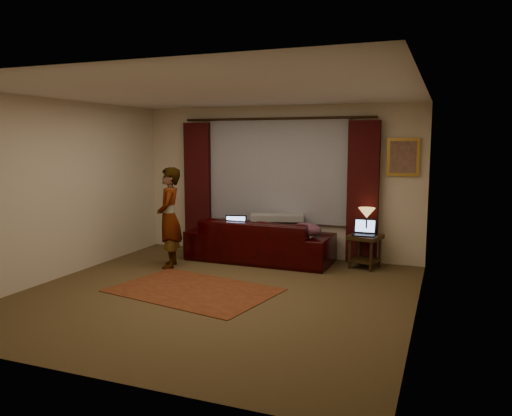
{
  "coord_description": "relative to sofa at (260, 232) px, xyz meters",
  "views": [
    {
      "loc": [
        2.78,
        -5.73,
        1.99
      ],
      "look_at": [
        0.1,
        1.2,
        1.0
      ],
      "focal_mm": 35.0,
      "sensor_mm": 36.0,
      "label": 1
    }
  ],
  "objects": [
    {
      "name": "sofa",
      "position": [
        0.0,
        0.0,
        0.0
      ],
      "size": [
        2.43,
        1.08,
        0.98
      ],
      "primitive_type": "imported",
      "rotation": [
        0.0,
        0.0,
        3.13
      ],
      "color": "black",
      "rests_on": "floor"
    },
    {
      "name": "laptop_sofa",
      "position": [
        -0.39,
        -0.16,
        0.13
      ],
      "size": [
        0.45,
        0.47,
        0.26
      ],
      "primitive_type": null,
      "rotation": [
        0.0,
        0.0,
        0.26
      ],
      "color": "black",
      "rests_on": "sofa"
    },
    {
      "name": "picture_frame",
      "position": [
        2.22,
        0.52,
        1.26
      ],
      "size": [
        0.5,
        0.04,
        0.6
      ],
      "primitive_type": "cube",
      "color": "gold",
      "rests_on": "wall_back"
    },
    {
      "name": "throw_blanket",
      "position": [
        0.23,
        0.22,
        0.49
      ],
      "size": [
        0.95,
        0.6,
        0.1
      ],
      "primitive_type": "cube",
      "rotation": [
        0.0,
        0.0,
        0.3
      ],
      "color": "gray",
      "rests_on": "sofa"
    },
    {
      "name": "sheer_curtain",
      "position": [
        0.12,
        0.49,
        1.01
      ],
      "size": [
        2.5,
        0.05,
        1.8
      ],
      "primitive_type": "cube",
      "color": "gray",
      "rests_on": "wall_back"
    },
    {
      "name": "tiffany_lamp",
      "position": [
        1.73,
        0.21,
        0.26
      ],
      "size": [
        0.32,
        0.32,
        0.42
      ],
      "primitive_type": null,
      "rotation": [
        0.0,
        0.0,
        -0.24
      ],
      "color": "olive",
      "rests_on": "end_table"
    },
    {
      "name": "drape_left",
      "position": [
        -1.38,
        0.44,
        0.69
      ],
      "size": [
        0.5,
        0.14,
        2.3
      ],
      "primitive_type": "cube",
      "color": "#320A09",
      "rests_on": "floor"
    },
    {
      "name": "curtain_rod",
      "position": [
        0.12,
        0.44,
        1.89
      ],
      "size": [
        0.04,
        0.04,
        3.4
      ],
      "primitive_type": "cylinder",
      "color": "black",
      "rests_on": "wall_back"
    },
    {
      "name": "floor",
      "position": [
        0.12,
        -1.95,
        -0.49
      ],
      "size": [
        5.0,
        5.0,
        0.01
      ],
      "primitive_type": "cube",
      "color": "brown",
      "rests_on": "ground"
    },
    {
      "name": "laptop_table",
      "position": [
        1.71,
        0.1,
        0.17
      ],
      "size": [
        0.35,
        0.38,
        0.25
      ],
      "primitive_type": null,
      "rotation": [
        0.0,
        0.0,
        0.02
      ],
      "color": "black",
      "rests_on": "end_table"
    },
    {
      "name": "area_rug",
      "position": [
        -0.23,
        -1.92,
        -0.48
      ],
      "size": [
        2.34,
        1.78,
        0.01
      ],
      "primitive_type": "cube",
      "rotation": [
        0.0,
        0.0,
        -0.19
      ],
      "color": "brown",
      "rests_on": "floor"
    },
    {
      "name": "wall_front",
      "position": [
        0.12,
        -4.45,
        0.81
      ],
      "size": [
        5.0,
        0.02,
        2.6
      ],
      "primitive_type": "cube",
      "color": "beige",
      "rests_on": "ground"
    },
    {
      "name": "ceiling",
      "position": [
        0.12,
        -1.95,
        2.11
      ],
      "size": [
        5.0,
        5.0,
        0.02
      ],
      "primitive_type": "cube",
      "color": "silver",
      "rests_on": "ground"
    },
    {
      "name": "drape_right",
      "position": [
        1.62,
        0.44,
        0.69
      ],
      "size": [
        0.5,
        0.14,
        2.3
      ],
      "primitive_type": "cube",
      "color": "#320A09",
      "rests_on": "floor"
    },
    {
      "name": "wall_left",
      "position": [
        -2.38,
        -1.95,
        0.81
      ],
      "size": [
        0.02,
        5.0,
        2.6
      ],
      "primitive_type": "cube",
      "color": "beige",
      "rests_on": "ground"
    },
    {
      "name": "clothing_pile",
      "position": [
        0.83,
        -0.11,
        0.11
      ],
      "size": [
        0.53,
        0.43,
        0.21
      ],
      "primitive_type": "ellipsoid",
      "rotation": [
        0.0,
        0.0,
        0.08
      ],
      "color": "brown",
      "rests_on": "sofa"
    },
    {
      "name": "wall_right",
      "position": [
        2.62,
        -1.95,
        0.81
      ],
      "size": [
        0.02,
        5.0,
        2.6
      ],
      "primitive_type": "cube",
      "color": "beige",
      "rests_on": "ground"
    },
    {
      "name": "end_table",
      "position": [
        1.73,
        0.14,
        -0.22
      ],
      "size": [
        0.56,
        0.56,
        0.53
      ],
      "primitive_type": "cube",
      "rotation": [
        0.0,
        0.0,
        -0.25
      ],
      "color": "black",
      "rests_on": "floor"
    },
    {
      "name": "person",
      "position": [
        -1.19,
        -0.91,
        0.31
      ],
      "size": [
        0.62,
        0.62,
        1.59
      ],
      "primitive_type": "imported",
      "rotation": [
        0.0,
        0.0,
        -1.15
      ],
      "color": "gray",
      "rests_on": "floor"
    },
    {
      "name": "wall_back",
      "position": [
        0.12,
        0.55,
        0.81
      ],
      "size": [
        5.0,
        0.02,
        2.6
      ],
      "primitive_type": "cube",
      "color": "beige",
      "rests_on": "ground"
    }
  ]
}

